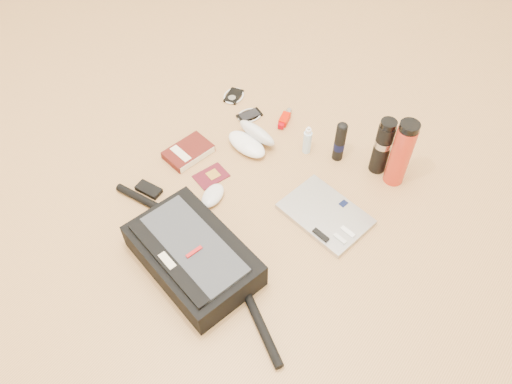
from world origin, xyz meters
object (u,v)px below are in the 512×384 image
at_px(messenger_bag, 192,255).
at_px(thermos_red, 401,154).
at_px(laptop, 325,215).
at_px(thermos_black, 383,146).
at_px(book, 188,152).

bearing_deg(messenger_bag, thermos_red, 76.26).
distance_m(laptop, thermos_red, 0.34).
height_order(laptop, thermos_red, thermos_red).
distance_m(laptop, thermos_black, 0.33).
distance_m(book, thermos_red, 0.78).
distance_m(messenger_bag, thermos_black, 0.78).
height_order(book, thermos_black, thermos_black).
height_order(laptop, thermos_black, thermos_black).
xyz_separation_m(thermos_black, thermos_red, (0.07, -0.01, 0.02)).
distance_m(thermos_black, thermos_red, 0.08).
bearing_deg(laptop, messenger_bag, -110.17).
bearing_deg(messenger_bag, thermos_black, 81.54).
height_order(book, thermos_red, thermos_red).
bearing_deg(thermos_red, thermos_black, 171.66).
relative_size(thermos_black, thermos_red, 0.86).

